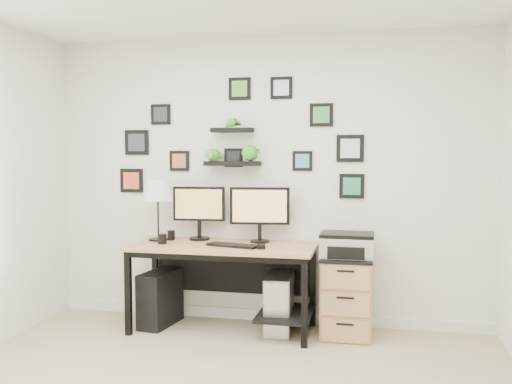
% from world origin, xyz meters
% --- Properties ---
extents(room, '(4.00, 4.00, 4.00)m').
position_xyz_m(room, '(0.00, 1.98, 0.05)').
color(room, '#C2B48A').
rests_on(room, ground).
extents(desk, '(1.60, 0.70, 0.75)m').
position_xyz_m(desk, '(-0.28, 1.67, 0.63)').
color(desk, tan).
rests_on(desk, ground).
extents(monitor_left, '(0.48, 0.20, 0.49)m').
position_xyz_m(monitor_left, '(-0.60, 1.86, 1.04)').
color(monitor_left, black).
rests_on(monitor_left, desk).
extents(monitor_right, '(0.53, 0.19, 0.49)m').
position_xyz_m(monitor_right, '(-0.03, 1.83, 1.04)').
color(monitor_right, black).
rests_on(monitor_right, desk).
extents(keyboard, '(0.47, 0.25, 0.02)m').
position_xyz_m(keyboard, '(-0.21, 1.57, 0.76)').
color(keyboard, black).
rests_on(keyboard, desk).
extents(mouse, '(0.10, 0.12, 0.03)m').
position_xyz_m(mouse, '(0.04, 1.52, 0.77)').
color(mouse, black).
rests_on(mouse, desk).
extents(table_lamp, '(0.27, 0.27, 0.55)m').
position_xyz_m(table_lamp, '(-0.96, 1.75, 1.19)').
color(table_lamp, black).
rests_on(table_lamp, desk).
extents(mug, '(0.08, 0.08, 0.09)m').
position_xyz_m(mug, '(-0.85, 1.58, 0.79)').
color(mug, black).
rests_on(mug, desk).
extents(pen_cup, '(0.07, 0.07, 0.09)m').
position_xyz_m(pen_cup, '(-0.85, 1.80, 0.79)').
color(pen_cup, black).
rests_on(pen_cup, desk).
extents(pc_tower_black, '(0.28, 0.51, 0.49)m').
position_xyz_m(pc_tower_black, '(-0.91, 1.66, 0.24)').
color(pc_tower_black, black).
rests_on(pc_tower_black, ground).
extents(pc_tower_grey, '(0.25, 0.51, 0.49)m').
position_xyz_m(pc_tower_grey, '(0.17, 1.70, 0.25)').
color(pc_tower_grey, gray).
rests_on(pc_tower_grey, ground).
extents(file_cabinet, '(0.43, 0.53, 0.67)m').
position_xyz_m(file_cabinet, '(0.75, 1.72, 0.34)').
color(file_cabinet, tan).
rests_on(file_cabinet, ground).
extents(printer, '(0.45, 0.37, 0.20)m').
position_xyz_m(printer, '(0.74, 1.72, 0.77)').
color(printer, silver).
rests_on(printer, file_cabinet).
extents(wall_decor, '(2.30, 0.18, 1.08)m').
position_xyz_m(wall_decor, '(-0.27, 1.93, 1.64)').
color(wall_decor, black).
rests_on(wall_decor, ground).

